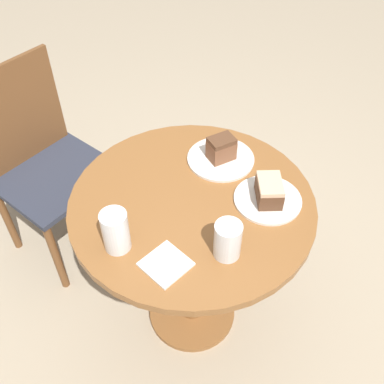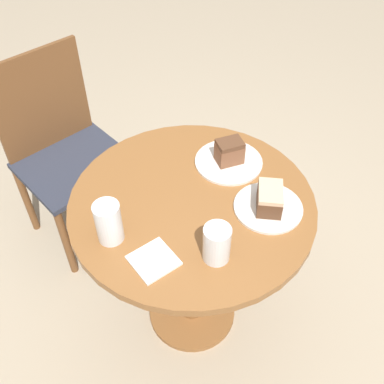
{
  "view_description": "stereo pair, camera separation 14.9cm",
  "coord_description": "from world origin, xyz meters",
  "px_view_note": "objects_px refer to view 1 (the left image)",
  "views": [
    {
      "loc": [
        -0.75,
        -0.73,
        1.85
      ],
      "look_at": [
        0.0,
        0.0,
        0.78
      ],
      "focal_mm": 42.0,
      "sensor_mm": 36.0,
      "label": 1
    },
    {
      "loc": [
        -0.64,
        -0.83,
        1.85
      ],
      "look_at": [
        0.0,
        0.0,
        0.78
      ],
      "focal_mm": 42.0,
      "sensor_mm": 36.0,
      "label": 2
    }
  ],
  "objects_px": {
    "plate_near": "(221,159)",
    "cake_slice_far": "(269,190)",
    "plate_far": "(268,200)",
    "glass_lemonade": "(227,242)",
    "chair": "(44,162)",
    "cake_slice_near": "(221,148)",
    "glass_water": "(116,233)"
  },
  "relations": [
    {
      "from": "cake_slice_far",
      "to": "plate_near",
      "type": "bearing_deg",
      "value": 79.55
    },
    {
      "from": "chair",
      "to": "plate_near",
      "type": "height_order",
      "value": "chair"
    },
    {
      "from": "plate_near",
      "to": "cake_slice_near",
      "type": "xyz_separation_m",
      "value": [
        -0.0,
        0.0,
        0.05
      ]
    },
    {
      "from": "cake_slice_far",
      "to": "glass_lemonade",
      "type": "height_order",
      "value": "glass_lemonade"
    },
    {
      "from": "plate_near",
      "to": "glass_lemonade",
      "type": "xyz_separation_m",
      "value": [
        -0.31,
        -0.3,
        0.05
      ]
    },
    {
      "from": "plate_near",
      "to": "glass_lemonade",
      "type": "relative_size",
      "value": 1.99
    },
    {
      "from": "plate_near",
      "to": "glass_water",
      "type": "relative_size",
      "value": 1.74
    },
    {
      "from": "plate_near",
      "to": "cake_slice_far",
      "type": "xyz_separation_m",
      "value": [
        -0.05,
        -0.25,
        0.04
      ]
    },
    {
      "from": "glass_water",
      "to": "cake_slice_far",
      "type": "bearing_deg",
      "value": -24.27
    },
    {
      "from": "plate_near",
      "to": "plate_far",
      "type": "distance_m",
      "value": 0.26
    },
    {
      "from": "plate_near",
      "to": "cake_slice_near",
      "type": "distance_m",
      "value": 0.05
    },
    {
      "from": "chair",
      "to": "glass_lemonade",
      "type": "distance_m",
      "value": 1.09
    },
    {
      "from": "plate_near",
      "to": "cake_slice_far",
      "type": "relative_size",
      "value": 1.79
    },
    {
      "from": "glass_lemonade",
      "to": "cake_slice_near",
      "type": "bearing_deg",
      "value": 43.8
    },
    {
      "from": "cake_slice_far",
      "to": "glass_lemonade",
      "type": "distance_m",
      "value": 0.27
    },
    {
      "from": "chair",
      "to": "cake_slice_near",
      "type": "distance_m",
      "value": 0.88
    },
    {
      "from": "plate_far",
      "to": "cake_slice_near",
      "type": "xyz_separation_m",
      "value": [
        0.05,
        0.25,
        0.05
      ]
    },
    {
      "from": "plate_far",
      "to": "glass_water",
      "type": "relative_size",
      "value": 1.61
    },
    {
      "from": "cake_slice_near",
      "to": "plate_far",
      "type": "bearing_deg",
      "value": -100.45
    },
    {
      "from": "glass_lemonade",
      "to": "plate_near",
      "type": "bearing_deg",
      "value": 43.8
    },
    {
      "from": "cake_slice_near",
      "to": "glass_water",
      "type": "relative_size",
      "value": 0.77
    },
    {
      "from": "plate_far",
      "to": "chair",
      "type": "bearing_deg",
      "value": 106.61
    },
    {
      "from": "chair",
      "to": "cake_slice_near",
      "type": "relative_size",
      "value": 8.5
    },
    {
      "from": "cake_slice_near",
      "to": "glass_lemonade",
      "type": "distance_m",
      "value": 0.43
    },
    {
      "from": "plate_near",
      "to": "plate_far",
      "type": "relative_size",
      "value": 1.08
    },
    {
      "from": "chair",
      "to": "cake_slice_far",
      "type": "height_order",
      "value": "chair"
    },
    {
      "from": "cake_slice_far",
      "to": "plate_far",
      "type": "bearing_deg",
      "value": -90.0
    },
    {
      "from": "plate_far",
      "to": "glass_water",
      "type": "distance_m",
      "value": 0.52
    },
    {
      "from": "chair",
      "to": "glass_lemonade",
      "type": "relative_size",
      "value": 7.44
    },
    {
      "from": "plate_far",
      "to": "glass_water",
      "type": "height_order",
      "value": "glass_water"
    },
    {
      "from": "cake_slice_far",
      "to": "glass_lemonade",
      "type": "bearing_deg",
      "value": -170.45
    },
    {
      "from": "glass_lemonade",
      "to": "cake_slice_far",
      "type": "bearing_deg",
      "value": 9.55
    }
  ]
}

